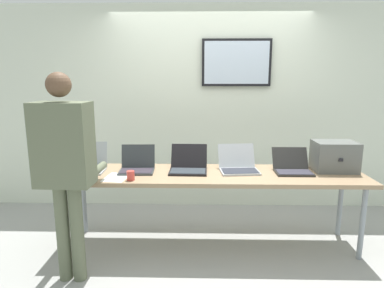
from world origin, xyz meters
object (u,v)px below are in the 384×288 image
equipment_box (335,156)px  laptop_station_4 (292,167)px  laptop_station_0 (89,164)px  laptop_station_3 (238,165)px  workbench (212,178)px  person (65,159)px  coffee_mug (131,176)px  laptop_station_1 (137,165)px  laptop_station_2 (188,165)px

equipment_box → laptop_station_4: bearing=-172.1°
laptop_station_0 → laptop_station_3: 1.52m
workbench → laptop_station_3: bearing=20.2°
laptop_station_3 → person: bearing=-154.1°
workbench → laptop_station_4: bearing=4.5°
laptop_station_4 → coffee_mug: size_ratio=4.10×
laptop_station_1 → coffee_mug: bearing=-90.6°
workbench → equipment_box: (1.25, 0.12, 0.20)m
laptop_station_1 → laptop_station_4: 1.57m
person → laptop_station_0: bearing=93.5°
person → equipment_box: bearing=16.9°
laptop_station_1 → equipment_box: bearing=1.8°
equipment_box → coffee_mug: size_ratio=4.73×
laptop_station_1 → coffee_mug: laptop_station_1 is taller
laptop_station_3 → coffee_mug: 1.09m
laptop_station_0 → coffee_mug: 0.58m
laptop_station_1 → laptop_station_0: bearing=179.3°
laptop_station_1 → laptop_station_4: laptop_station_1 is taller
workbench → laptop_station_0: 1.26m
laptop_station_2 → laptop_station_4: (1.05, -0.02, -0.00)m
equipment_box → laptop_station_3: bearing=-178.6°
laptop_station_0 → laptop_station_4: bearing=-0.1°
laptop_station_2 → laptop_station_3: size_ratio=0.95×
workbench → laptop_station_3: (0.27, 0.10, 0.11)m
laptop_station_3 → coffee_mug: laptop_station_3 is taller
laptop_station_4 → person: 2.15m
laptop_station_3 → workbench: bearing=-159.8°
laptop_station_2 → equipment_box: bearing=1.7°
laptop_station_1 → person: bearing=-123.4°
laptop_station_0 → laptop_station_2: size_ratio=0.86×
person → laptop_station_4: bearing=18.7°
equipment_box → person: size_ratio=0.24×
workbench → laptop_station_1: size_ratio=8.49×
workbench → coffee_mug: 0.81m
laptop_station_2 → person: size_ratio=0.22×
person → coffee_mug: person is taller
laptop_station_2 → laptop_station_1: bearing=-177.9°
laptop_station_1 → laptop_station_2: 0.52m
equipment_box → laptop_station_2: bearing=-178.3°
laptop_station_3 → laptop_station_0: bearing=-178.8°
laptop_station_3 → laptop_station_2: bearing=-177.9°
person → laptop_station_3: bearing=25.9°
workbench → person: 1.41m
laptop_station_3 → laptop_station_1: bearing=-177.9°
equipment_box → laptop_station_3: size_ratio=1.01×
laptop_station_4 → coffee_mug: (-1.57, -0.31, -0.01)m
laptop_station_2 → laptop_station_3: bearing=2.1°
laptop_station_1 → laptop_station_2: bearing=2.1°
laptop_station_3 → coffee_mug: bearing=-161.4°
workbench → laptop_station_0: laptop_station_0 is taller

